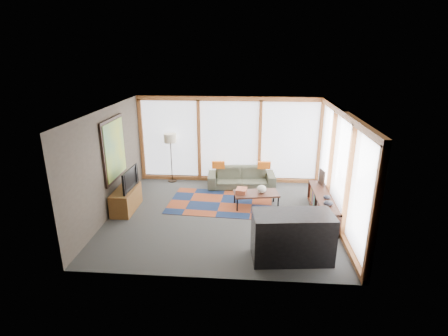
# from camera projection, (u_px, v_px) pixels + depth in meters

# --- Properties ---
(ground) EXTENTS (5.50, 5.50, 0.00)m
(ground) POSITION_uv_depth(u_px,v_px,m) (223.00, 215.00, 8.61)
(ground) COLOR #2E2E2C
(ground) RESTS_ON ground
(room_envelope) EXTENTS (5.52, 5.02, 2.62)m
(room_envelope) POSITION_uv_depth(u_px,v_px,m) (244.00, 150.00, 8.61)
(room_envelope) COLOR #3C332B
(room_envelope) RESTS_ON ground
(rug) EXTENTS (2.81, 1.90, 0.01)m
(rug) POSITION_uv_depth(u_px,v_px,m) (221.00, 203.00, 9.31)
(rug) COLOR maroon
(rug) RESTS_ON ground
(sofa) EXTENTS (2.03, 0.93, 0.58)m
(sofa) POSITION_uv_depth(u_px,v_px,m) (241.00, 177.00, 10.33)
(sofa) COLOR #3C4030
(sofa) RESTS_ON ground
(pillow_left) EXTENTS (0.39, 0.15, 0.21)m
(pillow_left) POSITION_uv_depth(u_px,v_px,m) (218.00, 165.00, 10.21)
(pillow_left) COLOR #CD5912
(pillow_left) RESTS_ON sofa
(pillow_right) EXTENTS (0.38, 0.11, 0.21)m
(pillow_right) POSITION_uv_depth(u_px,v_px,m) (264.00, 165.00, 10.18)
(pillow_right) COLOR #CD5912
(pillow_right) RESTS_ON sofa
(floor_lamp) EXTENTS (0.38, 0.38, 1.51)m
(floor_lamp) POSITION_uv_depth(u_px,v_px,m) (171.00, 158.00, 10.61)
(floor_lamp) COLOR black
(floor_lamp) RESTS_ON ground
(coffee_table) EXTENTS (1.22, 0.76, 0.38)m
(coffee_table) POSITION_uv_depth(u_px,v_px,m) (256.00, 200.00, 9.05)
(coffee_table) COLOR #351D14
(coffee_table) RESTS_ON ground
(book_stack) EXTENTS (0.30, 0.35, 0.11)m
(book_stack) POSITION_uv_depth(u_px,v_px,m) (241.00, 191.00, 8.99)
(book_stack) COLOR #9A472C
(book_stack) RESTS_ON coffee_table
(vase) EXTENTS (0.25, 0.25, 0.21)m
(vase) POSITION_uv_depth(u_px,v_px,m) (262.00, 189.00, 8.96)
(vase) COLOR beige
(vase) RESTS_ON coffee_table
(bookshelf) EXTENTS (0.39, 2.14, 0.53)m
(bookshelf) POSITION_uv_depth(u_px,v_px,m) (322.00, 206.00, 8.52)
(bookshelf) COLOR #351D14
(bookshelf) RESTS_ON ground
(bowl_a) EXTENTS (0.22, 0.22, 0.11)m
(bowl_a) POSITION_uv_depth(u_px,v_px,m) (328.00, 203.00, 7.89)
(bowl_a) COLOR black
(bowl_a) RESTS_ON bookshelf
(bowl_b) EXTENTS (0.20, 0.20, 0.08)m
(bowl_b) POSITION_uv_depth(u_px,v_px,m) (327.00, 197.00, 8.24)
(bowl_b) COLOR black
(bowl_b) RESTS_ON bookshelf
(shelf_picture) EXTENTS (0.10, 0.31, 0.40)m
(shelf_picture) POSITION_uv_depth(u_px,v_px,m) (322.00, 178.00, 9.04)
(shelf_picture) COLOR black
(shelf_picture) RESTS_ON bookshelf
(tv_console) EXTENTS (0.47, 1.13, 0.56)m
(tv_console) POSITION_uv_depth(u_px,v_px,m) (126.00, 200.00, 8.82)
(tv_console) COLOR #5F2F19
(tv_console) RESTS_ON ground
(television) EXTENTS (0.16, 0.92, 0.53)m
(television) POSITION_uv_depth(u_px,v_px,m) (127.00, 179.00, 8.66)
(television) COLOR black
(television) RESTS_ON tv_console
(bar_counter) EXTENTS (1.58, 0.86, 0.96)m
(bar_counter) POSITION_uv_depth(u_px,v_px,m) (292.00, 237.00, 6.68)
(bar_counter) COLOR black
(bar_counter) RESTS_ON ground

